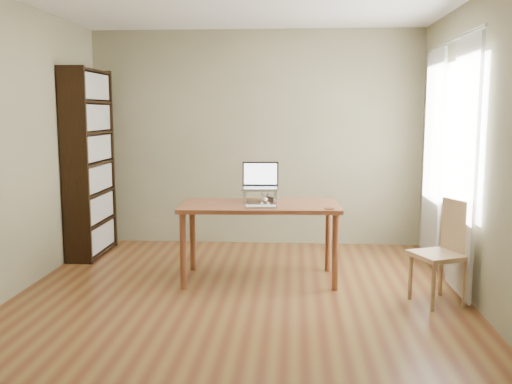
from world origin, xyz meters
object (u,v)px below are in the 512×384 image
at_px(bookshelf, 90,163).
at_px(desk, 260,213).
at_px(laptop, 261,182).
at_px(cat, 264,196).
at_px(chair, 447,249).
at_px(keyboard, 261,207).

relative_size(bookshelf, desk, 1.36).
xyz_separation_m(bookshelf, laptop, (1.98, -0.74, -0.11)).
relative_size(cat, chair, 0.53).
bearing_deg(cat, desk, -116.82).
bearing_deg(bookshelf, desk, -23.97).
bearing_deg(keyboard, laptop, 90.48).
xyz_separation_m(desk, keyboard, (0.03, -0.22, 0.10)).
distance_m(bookshelf, laptop, 2.11).
relative_size(keyboard, cat, 0.65).
xyz_separation_m(bookshelf, keyboard, (2.01, -1.10, -0.29)).
distance_m(laptop, chair, 1.84).
relative_size(bookshelf, cat, 4.52).
relative_size(desk, keyboard, 5.11).
xyz_separation_m(desk, laptop, (-0.00, 0.14, 0.28)).
bearing_deg(cat, laptop, 133.07).
xyz_separation_m(laptop, cat, (0.04, -0.03, -0.14)).
distance_m(laptop, cat, 0.15).
bearing_deg(bookshelf, keyboard, -28.72).
bearing_deg(laptop, desk, -92.47).
bearing_deg(cat, bookshelf, 151.76).
distance_m(desk, keyboard, 0.24).
height_order(bookshelf, cat, bookshelf).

